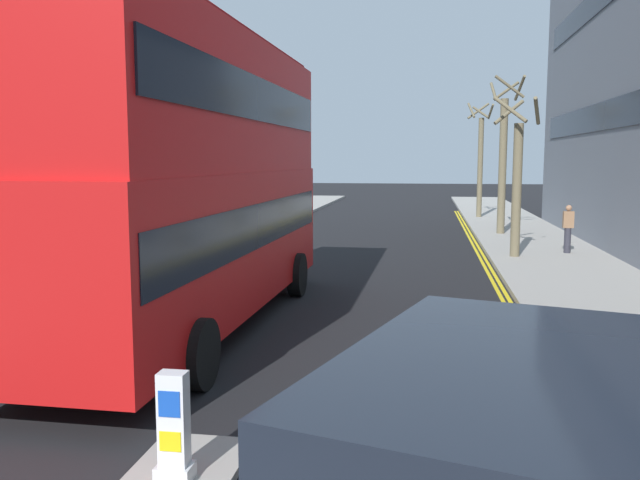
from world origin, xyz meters
TOP-DOWN VIEW (x-y plane):
  - sidewalk_right at (6.50, 16.00)m, footprint 4.00×80.00m
  - sidewalk_left at (-6.50, 16.00)m, footprint 4.00×80.00m
  - kerb_line_outer at (4.40, 14.00)m, footprint 0.10×56.00m
  - kerb_line_inner at (4.24, 14.00)m, footprint 0.10×56.00m
  - keep_left_bollard at (0.00, 4.94)m, footprint 0.36×0.28m
  - double_decker_bus_away at (-1.92, 11.16)m, footprint 2.94×10.85m
  - pedestrian_far at (7.16, 22.24)m, footprint 0.34×0.22m
  - street_tree_near at (5.30, 21.13)m, footprint 1.57×1.67m
  - street_tree_far at (5.28, 36.27)m, footprint 1.36×1.50m
  - street_tree_distant at (5.59, 28.04)m, footprint 1.36×1.51m

SIDE VIEW (x-z plane):
  - kerb_line_outer at x=4.40m, z-range 0.00..0.01m
  - kerb_line_inner at x=4.24m, z-range 0.00..0.01m
  - sidewalk_right at x=6.50m, z-range 0.00..0.14m
  - sidewalk_left at x=-6.50m, z-range 0.00..0.14m
  - keep_left_bollard at x=0.00m, z-range 0.05..1.16m
  - pedestrian_far at x=7.16m, z-range 0.18..1.80m
  - street_tree_near at x=5.30m, z-range 0.04..5.17m
  - double_decker_bus_away at x=-1.92m, z-range 0.21..5.85m
  - street_tree_far at x=5.28m, z-range 0.14..6.35m
  - street_tree_distant at x=5.59m, z-range 0.06..6.61m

